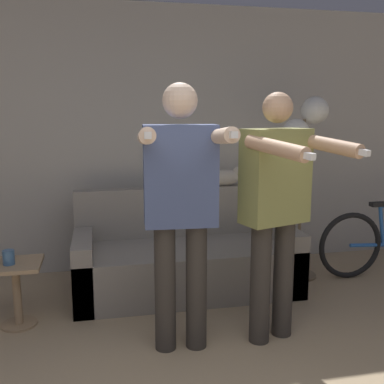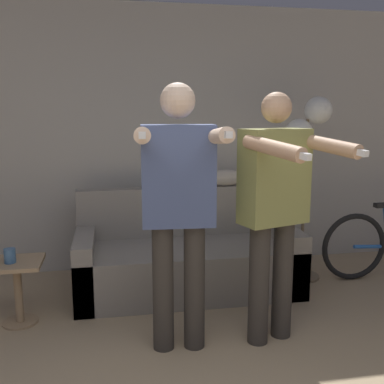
{
  "view_description": "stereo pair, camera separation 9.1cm",
  "coord_description": "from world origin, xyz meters",
  "px_view_note": "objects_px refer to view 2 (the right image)",
  "views": [
    {
      "loc": [
        -0.39,
        -1.38,
        1.58
      ],
      "look_at": [
        0.3,
        1.87,
        0.98
      ],
      "focal_mm": 42.0,
      "sensor_mm": 36.0,
      "label": 1
    },
    {
      "loc": [
        -0.31,
        -1.4,
        1.58
      ],
      "look_at": [
        0.3,
        1.87,
        0.98
      ],
      "focal_mm": 42.0,
      "sensor_mm": 36.0,
      "label": 2
    }
  ],
  "objects_px": {
    "person_left": "(178,200)",
    "side_table": "(17,280)",
    "person_right": "(275,202)",
    "cup": "(10,256)",
    "cat": "(226,177)",
    "floor_lamp": "(308,136)",
    "couch": "(187,259)"
  },
  "relations": [
    {
      "from": "person_left",
      "to": "side_table",
      "type": "height_order",
      "value": "person_left"
    },
    {
      "from": "person_right",
      "to": "cup",
      "type": "xyz_separation_m",
      "value": [
        -1.81,
        0.55,
        -0.45
      ]
    },
    {
      "from": "person_left",
      "to": "side_table",
      "type": "relative_size",
      "value": 3.6
    },
    {
      "from": "cup",
      "to": "person_left",
      "type": "bearing_deg",
      "value": -25.48
    },
    {
      "from": "person_right",
      "to": "cat",
      "type": "xyz_separation_m",
      "value": [
        0.02,
        1.33,
        -0.03
      ]
    },
    {
      "from": "person_left",
      "to": "floor_lamp",
      "type": "bearing_deg",
      "value": 43.17
    },
    {
      "from": "cat",
      "to": "cup",
      "type": "relative_size",
      "value": 4.48
    },
    {
      "from": "person_left",
      "to": "floor_lamp",
      "type": "height_order",
      "value": "person_left"
    },
    {
      "from": "floor_lamp",
      "to": "cup",
      "type": "relative_size",
      "value": 16.07
    },
    {
      "from": "couch",
      "to": "cup",
      "type": "height_order",
      "value": "couch"
    },
    {
      "from": "person_left",
      "to": "side_table",
      "type": "xyz_separation_m",
      "value": [
        -1.13,
        0.58,
        -0.69
      ]
    },
    {
      "from": "person_right",
      "to": "cat",
      "type": "bearing_deg",
      "value": 71.8
    },
    {
      "from": "floor_lamp",
      "to": "cup",
      "type": "distance_m",
      "value": 2.72
    },
    {
      "from": "person_right",
      "to": "floor_lamp",
      "type": "distance_m",
      "value": 1.37
    },
    {
      "from": "cat",
      "to": "side_table",
      "type": "bearing_deg",
      "value": -157.43
    },
    {
      "from": "couch",
      "to": "cat",
      "type": "relative_size",
      "value": 4.04
    },
    {
      "from": "person_right",
      "to": "side_table",
      "type": "bearing_deg",
      "value": 144.33
    },
    {
      "from": "couch",
      "to": "person_left",
      "type": "xyz_separation_m",
      "value": [
        -0.23,
        -1.02,
        0.75
      ]
    },
    {
      "from": "couch",
      "to": "person_left",
      "type": "relative_size",
      "value": 1.1
    },
    {
      "from": "person_left",
      "to": "person_right",
      "type": "height_order",
      "value": "person_left"
    },
    {
      "from": "person_right",
      "to": "couch",
      "type": "bearing_deg",
      "value": 94.88
    },
    {
      "from": "person_right",
      "to": "cup",
      "type": "relative_size",
      "value": 15.97
    },
    {
      "from": "person_right",
      "to": "side_table",
      "type": "relative_size",
      "value": 3.49
    },
    {
      "from": "person_left",
      "to": "cup",
      "type": "distance_m",
      "value": 1.38
    },
    {
      "from": "person_right",
      "to": "side_table",
      "type": "height_order",
      "value": "person_right"
    },
    {
      "from": "person_right",
      "to": "side_table",
      "type": "distance_m",
      "value": 1.98
    },
    {
      "from": "person_left",
      "to": "side_table",
      "type": "bearing_deg",
      "value": 157.02
    },
    {
      "from": "cat",
      "to": "side_table",
      "type": "height_order",
      "value": "cat"
    },
    {
      "from": "person_right",
      "to": "cat",
      "type": "relative_size",
      "value": 3.56
    },
    {
      "from": "couch",
      "to": "cat",
      "type": "distance_m",
      "value": 0.87
    },
    {
      "from": "side_table",
      "to": "person_left",
      "type": "bearing_deg",
      "value": -27.31
    },
    {
      "from": "person_left",
      "to": "cat",
      "type": "bearing_deg",
      "value": 67.72
    }
  ]
}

